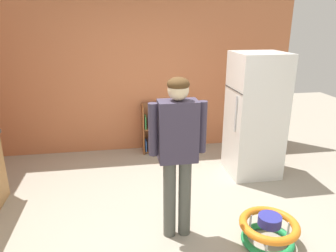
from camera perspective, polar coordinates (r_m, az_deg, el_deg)
name	(u,v)px	position (r m, az deg, el deg)	size (l,w,h in m)	color
ground_plane	(162,225)	(3.71, -1.04, -17.53)	(12.00, 12.00, 0.00)	#A39A89
back_wall	(142,73)	(5.38, -4.77, 9.61)	(5.20, 0.06, 2.70)	#C37148
refrigerator	(255,115)	(4.68, 15.52, 1.85)	(0.73, 0.68, 1.78)	white
bookshelf	(162,130)	(5.48, -1.02, -0.71)	(0.80, 0.28, 0.85)	brown
standing_person	(178,146)	(3.08, 1.76, -3.62)	(0.57, 0.22, 1.70)	#51544D
baby_walker	(269,230)	(3.53, 17.77, -17.48)	(0.60, 0.60, 0.32)	#21954C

